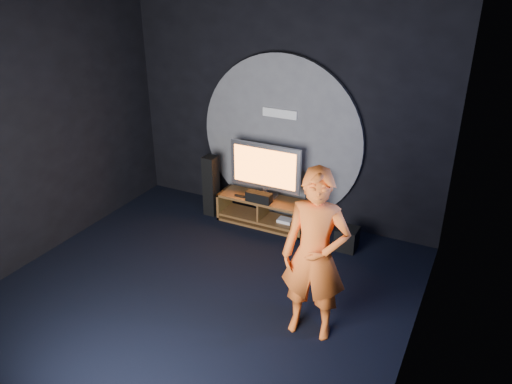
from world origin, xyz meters
TOP-DOWN VIEW (x-y plane):
  - floor at (0.00, 0.00)m, footprint 5.00×5.00m
  - back_wall at (0.00, 2.50)m, footprint 5.00×0.04m
  - left_wall at (-2.50, 0.00)m, footprint 0.04×5.00m
  - right_wall at (2.50, 0.00)m, footprint 0.04×5.00m
  - wall_disc_panel at (0.00, 2.44)m, footprint 2.60×0.11m
  - media_console at (-0.10, 2.05)m, footprint 1.43×0.45m
  - tv at (-0.10, 2.12)m, footprint 1.15×0.22m
  - center_speaker at (-0.10, 1.91)m, footprint 0.40×0.15m
  - remote at (-0.44, 1.93)m, footprint 0.18×0.05m
  - tower_speaker_left at (-1.00, 2.00)m, footprint 0.20×0.22m
  - tower_speaker_right at (0.73, 2.05)m, footprint 0.20×0.22m
  - subwoofer at (1.30, 1.91)m, footprint 0.30×0.30m
  - player at (1.47, 0.05)m, footprint 0.77×0.56m

SIDE VIEW (x-z plane):
  - floor at x=0.00m, z-range 0.00..0.00m
  - subwoofer at x=1.30m, z-range 0.00..0.33m
  - media_console at x=-0.10m, z-range -0.03..0.42m
  - remote at x=-0.44m, z-range 0.45..0.47m
  - tower_speaker_left at x=-1.00m, z-range 0.00..0.99m
  - tower_speaker_right at x=0.73m, z-range 0.00..0.99m
  - center_speaker at x=-0.10m, z-range 0.45..0.60m
  - tv at x=-0.10m, z-range 0.49..1.34m
  - player at x=1.47m, z-range 0.00..1.96m
  - wall_disc_panel at x=0.00m, z-range 0.00..2.60m
  - back_wall at x=0.00m, z-range 0.00..3.50m
  - left_wall at x=-2.50m, z-range 0.00..3.50m
  - right_wall at x=2.50m, z-range 0.00..3.50m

